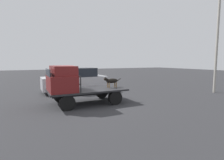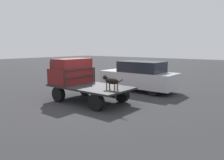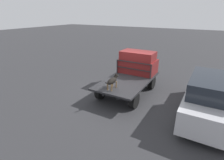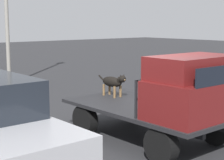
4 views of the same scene
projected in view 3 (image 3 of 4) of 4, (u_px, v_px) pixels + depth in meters
The scene contains 6 objects.
ground_plane at pixel (127, 93), 8.99m from camera, with size 80.00×80.00×0.00m, color #2D2D30.
flatbed_truck at pixel (128, 83), 8.78m from camera, with size 3.83×2.05×0.76m.
truck_cab at pixel (138, 63), 9.50m from camera, with size 1.21×1.93×1.20m.
truck_headboard at pixel (133, 67), 9.00m from camera, with size 0.04×1.93×0.75m.
dog at pixel (113, 81), 7.56m from camera, with size 1.04×0.25×0.60m.
parked_sedan at pixel (211, 97), 6.66m from camera, with size 4.41×1.75×1.70m.
Camera 3 is at (-7.43, -3.38, 3.89)m, focal length 28.00 mm.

